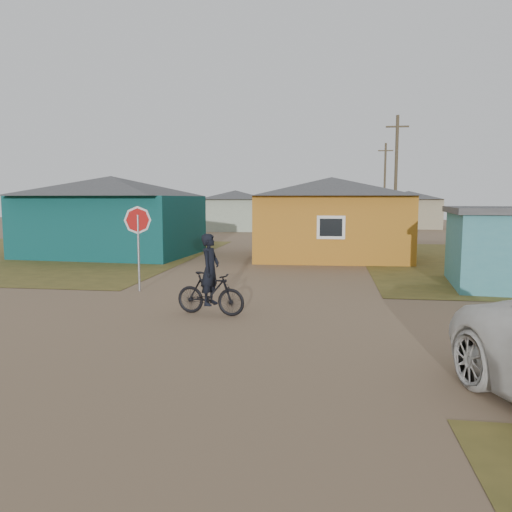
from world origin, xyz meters
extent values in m
plane|color=#7E6349|center=(0.00, 0.00, 0.00)|extent=(120.00, 120.00, 0.00)
cube|color=brown|center=(-14.00, 13.00, 0.01)|extent=(20.00, 18.00, 0.00)
cube|color=#0A3939|center=(-8.50, 13.50, 1.50)|extent=(8.40, 6.54, 3.00)
pyramid|color=#39393B|center=(-8.50, 13.50, 3.50)|extent=(8.93, 7.08, 1.00)
cube|color=#B06D1B|center=(2.50, 14.00, 1.50)|extent=(7.21, 6.24, 3.00)
pyramid|color=#39393B|center=(2.50, 14.00, 3.45)|extent=(7.72, 6.76, 0.90)
cube|color=silver|center=(2.50, 10.97, 1.65)|extent=(1.20, 0.06, 1.00)
cube|color=black|center=(2.50, 10.94, 1.65)|extent=(0.95, 0.04, 0.75)
cube|color=#9BA991|center=(-6.00, 34.00, 1.40)|extent=(6.49, 5.60, 2.80)
pyramid|color=#39393B|center=(-6.00, 34.00, 3.20)|extent=(7.04, 6.15, 0.80)
cube|color=gray|center=(10.00, 40.00, 1.40)|extent=(6.41, 5.50, 2.80)
pyramid|color=#39393B|center=(10.00, 40.00, 3.20)|extent=(6.95, 6.05, 0.80)
cube|color=#9BA991|center=(-14.00, 46.00, 1.35)|extent=(5.75, 5.28, 2.70)
pyramid|color=#39393B|center=(-14.00, 46.00, 3.05)|extent=(6.28, 5.81, 0.70)
cylinder|color=#493E2C|center=(6.50, 22.00, 4.00)|extent=(0.20, 0.20, 8.00)
cube|color=#493E2C|center=(6.50, 22.00, 7.30)|extent=(1.40, 0.10, 0.10)
cylinder|color=#493E2C|center=(7.50, 38.00, 4.00)|extent=(0.20, 0.20, 8.00)
cube|color=#493E2C|center=(7.50, 38.00, 7.30)|extent=(1.40, 0.10, 0.10)
cylinder|color=gray|center=(-3.41, 4.15, 1.19)|extent=(0.07, 0.07, 2.38)
imported|color=black|center=(-0.46, 1.37, 0.54)|extent=(1.85, 0.82, 1.07)
imported|color=black|center=(-0.46, 1.37, 1.14)|extent=(0.53, 0.71, 1.77)
camera|label=1|loc=(2.44, -10.52, 2.88)|focal=35.00mm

